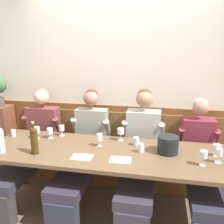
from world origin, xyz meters
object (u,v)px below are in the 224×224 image
Objects in this scene: person_center_left_seat at (31,145)px; person_left_seat at (141,150)px; wine_bottle_clear_water at (0,139)px; wine_glass_center_front at (50,131)px; water_tumbler_left at (136,141)px; person_center_right_seat at (201,160)px; ice_bucket at (168,145)px; wine_glass_center_rear at (121,132)px; person_right_seat at (84,149)px; wine_glass_near_bucket at (37,130)px; water_tumbler_center at (141,148)px; wine_glass_by_bottle at (99,137)px; wine_glass_mid_left at (204,155)px; wine_bottle_amber_mid at (34,140)px; wine_glass_right_end at (217,148)px; wall_bench at (118,161)px; dining_table at (106,157)px; wine_glass_left_end at (62,129)px; wine_glass_mid_right at (219,153)px; water_tumbler_right at (13,133)px.

person_center_left_seat is 0.99× the size of person_left_seat.
wine_bottle_clear_water is 0.58m from wine_glass_center_front.
person_center_right_seat is at bearing 8.59° from water_tumbler_left.
ice_bucket is 1.47× the size of wine_glass_center_rear.
wine_glass_near_bucket is (-0.53, -0.13, 0.26)m from person_right_seat.
wine_glass_center_rear is 1.50× the size of water_tumbler_center.
wine_glass_center_front is (-0.65, 0.12, -0.02)m from wine_glass_by_bottle.
wine_glass_by_bottle is at bearing -132.90° from wine_glass_center_rear.
wine_glass_center_front is 0.84× the size of wine_glass_mid_left.
person_left_seat is 13.34× the size of water_tumbler_center.
water_tumbler_center is at bearing -9.60° from wine_glass_center_front.
wine_bottle_amber_mid is at bearing -167.75° from ice_bucket.
wine_bottle_clear_water is 2.22m from wine_glass_right_end.
wine_glass_by_bottle is 1.50× the size of water_tumbler_center.
wall_bench reaches higher than water_tumbler_center.
wine_glass_center_front is (-1.39, 0.14, -0.01)m from ice_bucket.
wine_glass_right_end is (1.83, 0.31, -0.06)m from wine_bottle_amber_mid.
person_right_seat is at bearing 55.83° from wine_bottle_amber_mid.
dining_table is 20.86× the size of wine_glass_right_end.
person_left_seat is 1.26m from wine_glass_near_bucket.
person_left_seat is at bearing -46.38° from wall_bench.
wine_glass_left_end is at bearing 179.37° from wine_glass_center_rear.
dining_table is 7.69× the size of wine_bottle_clear_water.
water_tumbler_left is (-0.07, 0.18, -0.00)m from water_tumbler_center.
person_right_seat is 0.96m from wine_bottle_clear_water.
wine_glass_mid_right is at bearing -76.02° from person_center_right_seat.
person_left_seat is at bearing 23.38° from wine_bottle_clear_water.
wine_glass_center_rear is (-0.86, 0.47, 0.00)m from wine_glass_mid_left.
person_right_seat is 9.03× the size of wine_glass_mid_right.
ice_bucket is (1.70, -0.23, 0.25)m from person_center_left_seat.
wine_glass_by_bottle is at bearing 133.89° from dining_table.
water_tumbler_right is at bearing 174.10° from wine_glass_mid_right.
wall_bench is 34.79× the size of water_tumbler_right.
person_right_seat reaches higher than wine_bottle_clear_water.
dining_table is at bearing -144.35° from water_tumbler_left.
water_tumbler_left is (0.65, -0.09, 0.19)m from person_right_seat.
wine_bottle_clear_water reaches higher than wine_glass_left_end.
wine_glass_mid_left is 0.76m from water_tumbler_left.
wine_bottle_amber_mid is 0.55m from wine_glass_left_end.
ice_bucket is (1.00, -0.23, 0.24)m from person_right_seat.
wall_bench is 0.71m from wine_glass_center_rear.
water_tumbler_center is at bearing 173.35° from wine_glass_mid_right.
wine_glass_center_rear is (0.99, 0.15, 0.00)m from wine_glass_near_bucket.
wine_glass_mid_left is 1.77× the size of water_tumbler_right.
person_right_seat is 0.53m from wine_glass_center_rear.
person_right_seat is at bearing -179.35° from person_center_right_seat.
water_tumbler_left is (0.40, 0.11, -0.06)m from wine_glass_by_bottle.
person_right_seat is at bearing 171.82° from water_tumbler_left.
person_right_seat is 0.70m from wine_bottle_amber_mid.
person_left_seat is 1.56m from wine_bottle_clear_water.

